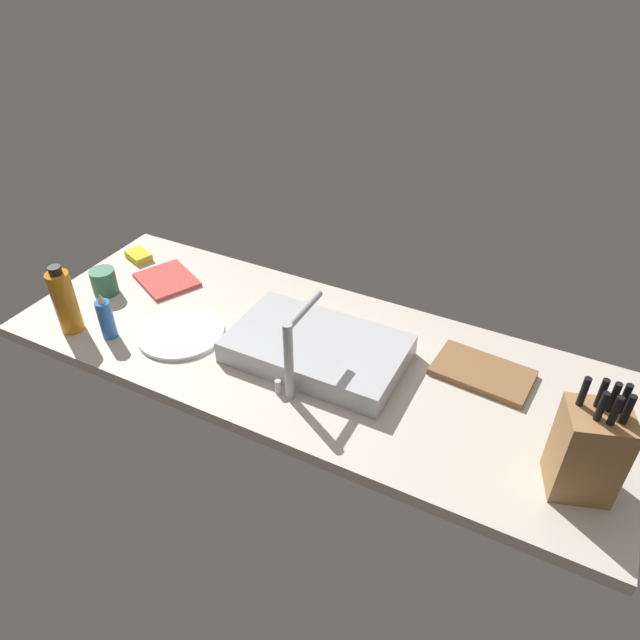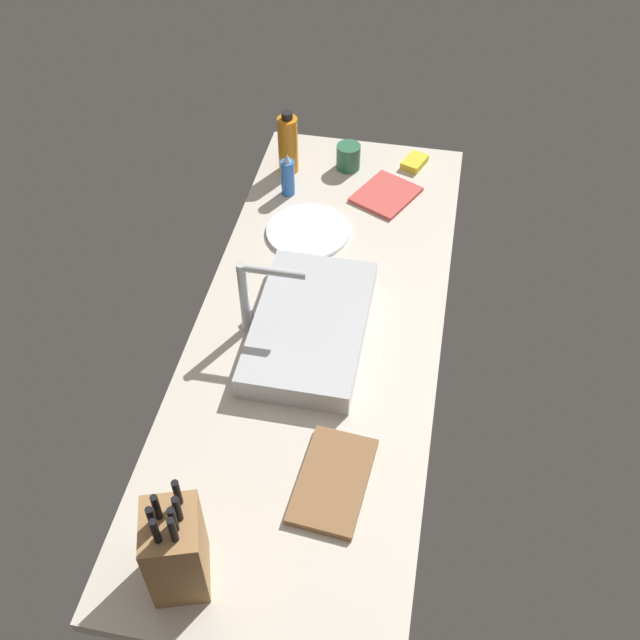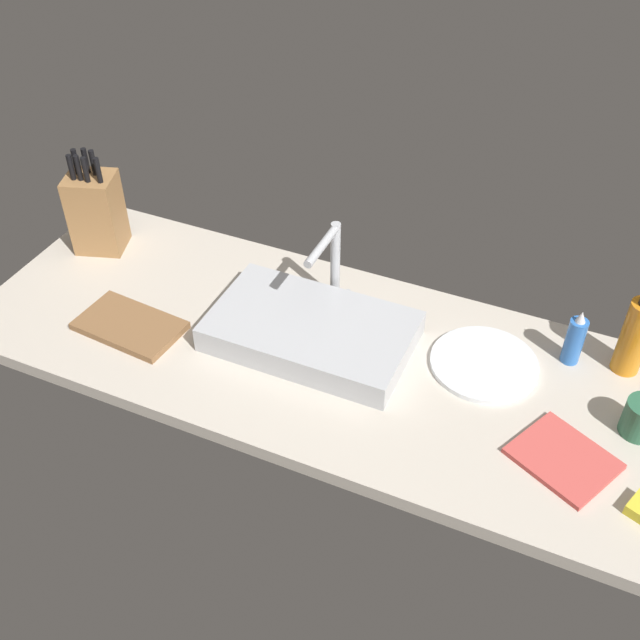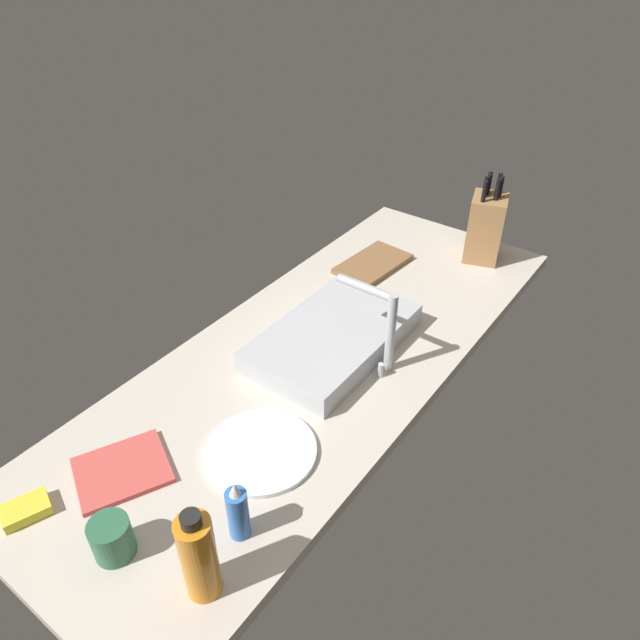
{
  "view_description": "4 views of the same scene",
  "coord_description": "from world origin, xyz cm",
  "px_view_note": "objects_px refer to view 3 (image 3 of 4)",
  "views": [
    {
      "loc": [
        -59.62,
        108.45,
        106.32
      ],
      "look_at": [
        -2.37,
        -2.8,
        13.02
      ],
      "focal_mm": 32.52,
      "sensor_mm": 36.0,
      "label": 1
    },
    {
      "loc": [
        -132.03,
        -25.8,
        150.39
      ],
      "look_at": [
        -3.09,
        -0.92,
        9.0
      ],
      "focal_mm": 42.61,
      "sensor_mm": 36.0,
      "label": 2
    },
    {
      "loc": [
        52.31,
        -119.11,
        126.02
      ],
      "look_at": [
        -0.61,
        -0.2,
        12.72
      ],
      "focal_mm": 42.77,
      "sensor_mm": 36.0,
      "label": 3
    },
    {
      "loc": [
        98.26,
        72.21,
        104.52
      ],
      "look_at": [
        -3.09,
        -2.34,
        11.18
      ],
      "focal_mm": 33.05,
      "sensor_mm": 36.0,
      "label": 4
    }
  ],
  "objects_px": {
    "sink_basin": "(311,331)",
    "water_bottle": "(635,336)",
    "dish_towel": "(563,459)",
    "knife_block": "(96,211)",
    "cutting_board": "(130,326)",
    "soap_bottle": "(575,340)",
    "dinner_plate": "(484,364)",
    "faucet": "(332,260)"
  },
  "relations": [
    {
      "from": "sink_basin",
      "to": "water_bottle",
      "type": "bearing_deg",
      "value": 16.86
    },
    {
      "from": "water_bottle",
      "to": "dish_towel",
      "type": "bearing_deg",
      "value": -103.38
    },
    {
      "from": "knife_block",
      "to": "cutting_board",
      "type": "height_order",
      "value": "knife_block"
    },
    {
      "from": "knife_block",
      "to": "soap_bottle",
      "type": "xyz_separation_m",
      "value": [
        1.26,
        0.06,
        -0.05
      ]
    },
    {
      "from": "knife_block",
      "to": "dinner_plate",
      "type": "distance_m",
      "value": 1.09
    },
    {
      "from": "faucet",
      "to": "dinner_plate",
      "type": "bearing_deg",
      "value": -7.67
    },
    {
      "from": "sink_basin",
      "to": "cutting_board",
      "type": "bearing_deg",
      "value": -161.97
    },
    {
      "from": "cutting_board",
      "to": "dinner_plate",
      "type": "height_order",
      "value": "cutting_board"
    },
    {
      "from": "sink_basin",
      "to": "soap_bottle",
      "type": "relative_size",
      "value": 3.23
    },
    {
      "from": "faucet",
      "to": "water_bottle",
      "type": "height_order",
      "value": "faucet"
    },
    {
      "from": "faucet",
      "to": "knife_block",
      "type": "xyz_separation_m",
      "value": [
        -0.68,
        -0.02,
        -0.03
      ]
    },
    {
      "from": "sink_basin",
      "to": "dinner_plate",
      "type": "height_order",
      "value": "sink_basin"
    },
    {
      "from": "dinner_plate",
      "to": "water_bottle",
      "type": "bearing_deg",
      "value": 22.67
    },
    {
      "from": "water_bottle",
      "to": "dinner_plate",
      "type": "distance_m",
      "value": 0.33
    },
    {
      "from": "cutting_board",
      "to": "soap_bottle",
      "type": "height_order",
      "value": "soap_bottle"
    },
    {
      "from": "soap_bottle",
      "to": "cutting_board",
      "type": "bearing_deg",
      "value": -162.04
    },
    {
      "from": "dinner_plate",
      "to": "faucet",
      "type": "bearing_deg",
      "value": 172.33
    },
    {
      "from": "cutting_board",
      "to": "water_bottle",
      "type": "relative_size",
      "value": 1.19
    },
    {
      "from": "water_bottle",
      "to": "dish_towel",
      "type": "height_order",
      "value": "water_bottle"
    },
    {
      "from": "water_bottle",
      "to": "dish_towel",
      "type": "xyz_separation_m",
      "value": [
        -0.08,
        -0.33,
        -0.09
      ]
    },
    {
      "from": "faucet",
      "to": "dinner_plate",
      "type": "distance_m",
      "value": 0.43
    },
    {
      "from": "soap_bottle",
      "to": "knife_block",
      "type": "bearing_deg",
      "value": -177.14
    },
    {
      "from": "cutting_board",
      "to": "water_bottle",
      "type": "xyz_separation_m",
      "value": [
        1.11,
        0.35,
        0.09
      ]
    },
    {
      "from": "sink_basin",
      "to": "water_bottle",
      "type": "distance_m",
      "value": 0.72
    },
    {
      "from": "sink_basin",
      "to": "knife_block",
      "type": "height_order",
      "value": "knife_block"
    },
    {
      "from": "sink_basin",
      "to": "soap_bottle",
      "type": "bearing_deg",
      "value": 17.92
    },
    {
      "from": "dish_towel",
      "to": "sink_basin",
      "type": "bearing_deg",
      "value": 169.18
    },
    {
      "from": "sink_basin",
      "to": "knife_block",
      "type": "distance_m",
      "value": 0.7
    },
    {
      "from": "dish_towel",
      "to": "soap_bottle",
      "type": "bearing_deg",
      "value": 97.93
    },
    {
      "from": "dish_towel",
      "to": "cutting_board",
      "type": "bearing_deg",
      "value": -178.93
    },
    {
      "from": "cutting_board",
      "to": "dish_towel",
      "type": "distance_m",
      "value": 1.03
    },
    {
      "from": "dinner_plate",
      "to": "cutting_board",
      "type": "bearing_deg",
      "value": -164.72
    },
    {
      "from": "faucet",
      "to": "dinner_plate",
      "type": "relative_size",
      "value": 0.93
    },
    {
      "from": "sink_basin",
      "to": "knife_block",
      "type": "relative_size",
      "value": 1.65
    },
    {
      "from": "knife_block",
      "to": "dish_towel",
      "type": "xyz_separation_m",
      "value": [
        1.3,
        -0.24,
        -0.11
      ]
    },
    {
      "from": "cutting_board",
      "to": "knife_block",
      "type": "bearing_deg",
      "value": 135.84
    },
    {
      "from": "soap_bottle",
      "to": "dinner_plate",
      "type": "relative_size",
      "value": 0.59
    },
    {
      "from": "sink_basin",
      "to": "knife_block",
      "type": "xyz_separation_m",
      "value": [
        -0.68,
        0.12,
        0.08
      ]
    },
    {
      "from": "cutting_board",
      "to": "water_bottle",
      "type": "height_order",
      "value": "water_bottle"
    },
    {
      "from": "soap_bottle",
      "to": "water_bottle",
      "type": "distance_m",
      "value": 0.13
    },
    {
      "from": "cutting_board",
      "to": "dish_towel",
      "type": "height_order",
      "value": "cutting_board"
    },
    {
      "from": "cutting_board",
      "to": "soap_bottle",
      "type": "xyz_separation_m",
      "value": [
        0.99,
        0.32,
        0.05
      ]
    }
  ]
}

